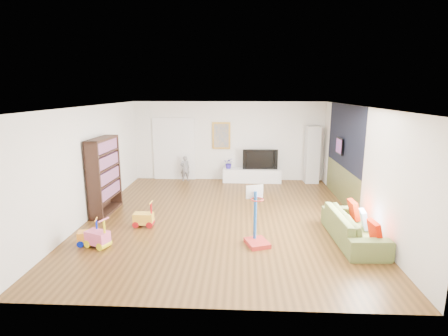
{
  "coord_description": "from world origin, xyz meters",
  "views": [
    {
      "loc": [
        0.41,
        -8.18,
        3.06
      ],
      "look_at": [
        0.0,
        0.4,
        1.15
      ],
      "focal_mm": 28.0,
      "sensor_mm": 36.0,
      "label": 1
    }
  ],
  "objects_px": {
    "media_console": "(252,175)",
    "bookshelf": "(104,176)",
    "basketball_hoop": "(258,217)",
    "sofa": "(353,227)"
  },
  "relations": [
    {
      "from": "media_console",
      "to": "basketball_hoop",
      "type": "distance_m",
      "value": 5.05
    },
    {
      "from": "media_console",
      "to": "bookshelf",
      "type": "xyz_separation_m",
      "value": [
        -3.82,
        -3.24,
        0.73
      ]
    },
    {
      "from": "bookshelf",
      "to": "basketball_hoop",
      "type": "relative_size",
      "value": 1.58
    },
    {
      "from": "sofa",
      "to": "basketball_hoop",
      "type": "bearing_deg",
      "value": 97.04
    },
    {
      "from": "media_console",
      "to": "bookshelf",
      "type": "height_order",
      "value": "bookshelf"
    },
    {
      "from": "sofa",
      "to": "basketball_hoop",
      "type": "distance_m",
      "value": 2.05
    },
    {
      "from": "sofa",
      "to": "basketball_hoop",
      "type": "relative_size",
      "value": 1.68
    },
    {
      "from": "sofa",
      "to": "basketball_hoop",
      "type": "xyz_separation_m",
      "value": [
        -2.0,
        -0.32,
        0.31
      ]
    },
    {
      "from": "bookshelf",
      "to": "basketball_hoop",
      "type": "bearing_deg",
      "value": -23.8
    },
    {
      "from": "media_console",
      "to": "basketball_hoop",
      "type": "height_order",
      "value": "basketball_hoop"
    }
  ]
}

